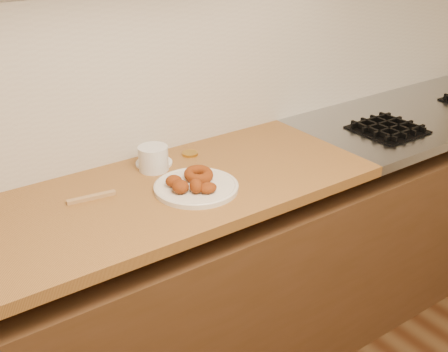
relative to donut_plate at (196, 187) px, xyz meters
The scene contains 13 objects.
wall_back 0.60m from the donut_plate, 68.06° to the left, with size 4.00×0.02×2.70m, color tan.
base_cabinet 0.55m from the donut_plate, 24.54° to the left, with size 3.60×0.60×0.77m, color #4D301D.
butcher_block 0.50m from the donut_plate, behind, with size 2.30×0.62×0.04m, color olive.
stovetop 1.31m from the donut_plate, ahead, with size 1.30×0.62×0.04m, color #9EA0A5.
backsplash 0.49m from the donut_plate, 67.42° to the left, with size 3.60×0.02×0.60m, color beige.
burner_grates 1.28m from the donut_plate, ahead, with size 0.91×0.26×0.03m.
donut_plate is the anchor object (origin of this frame).
ring_donut 0.05m from the donut_plate, 47.46° to the left, with size 0.10×0.10×0.03m, color brown.
fried_dough_chunks 0.06m from the donut_plate, 152.20° to the right, with size 0.14×0.16×0.05m.
plastic_tub 0.23m from the donut_plate, 100.22° to the left, with size 0.11×0.11×0.09m, color silver.
tub_lid 0.26m from the donut_plate, 93.49° to the left, with size 0.13×0.13×0.01m, color white.
brass_jar_lid 0.29m from the donut_plate, 61.92° to the left, with size 0.06×0.06×0.01m, color gold.
wooden_utensil 0.34m from the donut_plate, 156.05° to the left, with size 0.16×0.02×0.01m, color #A37C4E.
Camera 1 is at (-1.04, 0.20, 1.76)m, focal length 45.00 mm.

